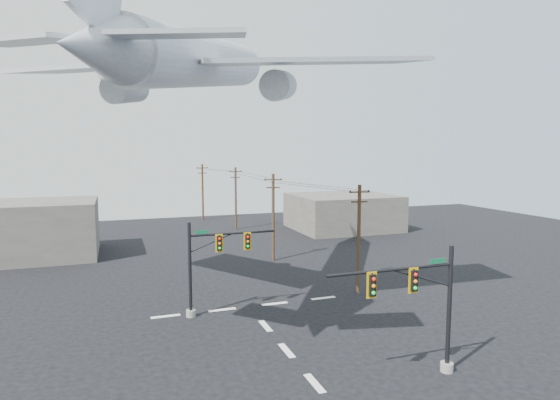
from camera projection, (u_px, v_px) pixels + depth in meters
name	position (u px, v px, depth m)	size (l,w,h in m)	color
ground	(315.00, 383.00, 23.14)	(120.00, 120.00, 0.00)	black
lane_markings	(279.00, 342.00, 28.14)	(14.00, 21.20, 0.01)	silver
signal_mast_near	(425.00, 308.00, 23.42)	(7.32, 0.74, 6.69)	gray
signal_mast_far	(209.00, 265.00, 32.37)	(6.40, 0.73, 6.61)	gray
utility_pole_a	(359.00, 237.00, 37.39)	(1.75, 0.29, 8.75)	#44301D
utility_pole_b	(273.00, 215.00, 48.19)	(1.81, 0.54, 9.05)	#44301D
utility_pole_c	(236.00, 197.00, 67.15)	(1.84, 0.31, 8.97)	#44301D
utility_pole_d	(203.00, 191.00, 76.31)	(1.89, 0.37, 9.13)	#44301D
power_lines	(254.00, 176.00, 56.46)	(6.45, 43.26, 0.16)	black
airliner	(201.00, 62.00, 32.29)	(27.38, 29.89, 8.54)	silver
building_left	(5.00, 231.00, 48.98)	(18.00, 10.00, 6.00)	#66625A
building_right	(343.00, 212.00, 67.65)	(14.00, 12.00, 5.00)	#66625A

